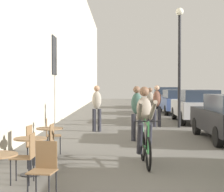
{
  "coord_description": "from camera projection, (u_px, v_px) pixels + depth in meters",
  "views": [
    {
      "loc": [
        -0.4,
        -3.1,
        1.74
      ],
      "look_at": [
        -0.62,
        12.21,
        1.29
      ],
      "focal_mm": 59.78,
      "sensor_mm": 36.0,
      "label": 1
    }
  ],
  "objects": [
    {
      "name": "cafe_table_far",
      "position": [
        50.0,
        136.0,
        8.88
      ],
      "size": [
        0.64,
        0.64,
        0.72
      ],
      "color": "black",
      "rests_on": "ground_plane"
    },
    {
      "name": "cafe_chair_mid_toward_wall",
      "position": [
        27.0,
        154.0,
        6.58
      ],
      "size": [
        0.39,
        0.39,
        0.89
      ],
      "color": "black",
      "rests_on": "ground_plane"
    },
    {
      "name": "parked_car_third",
      "position": [
        196.0,
        106.0,
        17.27
      ],
      "size": [
        1.89,
        4.34,
        1.53
      ],
      "color": "#B7B7BC",
      "rests_on": "ground_plane"
    },
    {
      "name": "pedestrian_furthest",
      "position": [
        150.0,
        103.0,
        17.44
      ],
      "size": [
        0.35,
        0.25,
        1.63
      ],
      "color": "#26262D",
      "rests_on": "ground_plane"
    },
    {
      "name": "street_lamp",
      "position": [
        179.0,
        52.0,
        15.23
      ],
      "size": [
        0.32,
        0.32,
        4.9
      ],
      "color": "black",
      "rests_on": "ground_plane"
    },
    {
      "name": "cafe_chair_mid_toward_street",
      "position": [
        34.0,
        143.0,
        7.85
      ],
      "size": [
        0.42,
        0.42,
        0.89
      ],
      "color": "black",
      "rests_on": "ground_plane"
    },
    {
      "name": "cafe_table_mid",
      "position": [
        30.0,
        148.0,
        7.2
      ],
      "size": [
        0.64,
        0.64,
        0.72
      ],
      "color": "black",
      "rests_on": "ground_plane"
    },
    {
      "name": "cafe_chair_near_toward_wall",
      "position": [
        44.0,
        167.0,
        5.59
      ],
      "size": [
        0.44,
        0.44,
        0.89
      ],
      "color": "black",
      "rests_on": "ground_plane"
    },
    {
      "name": "cyclist_on_bicycle",
      "position": [
        145.0,
        127.0,
        8.24
      ],
      "size": [
        0.52,
        1.76,
        1.74
      ],
      "color": "black",
      "rests_on": "ground_plane"
    },
    {
      "name": "parked_car_fifth",
      "position": [
        165.0,
        97.0,
        28.53
      ],
      "size": [
        1.9,
        4.48,
        1.59
      ],
      "color": "#595960",
      "rests_on": "ground_plane"
    },
    {
      "name": "pedestrian_near",
      "position": [
        137.0,
        110.0,
        11.56
      ],
      "size": [
        0.37,
        0.29,
        1.71
      ],
      "color": "#26262D",
      "rests_on": "ground_plane"
    },
    {
      "name": "cafe_chair_far_toward_wall",
      "position": [
        47.0,
        141.0,
        8.18
      ],
      "size": [
        0.4,
        0.4,
        0.89
      ],
      "color": "black",
      "rests_on": "ground_plane"
    },
    {
      "name": "parked_car_fourth",
      "position": [
        176.0,
        101.0,
        22.52
      ],
      "size": [
        1.79,
        4.14,
        1.46
      ],
      "color": "#384C84",
      "rests_on": "ground_plane"
    },
    {
      "name": "building_facade_left",
      "position": [
        51.0,
        20.0,
        17.05
      ],
      "size": [
        0.54,
        68.0,
        9.45
      ],
      "color": "#B7AD99",
      "rests_on": "ground_plane"
    },
    {
      "name": "cafe_chair_far_toward_street",
      "position": [
        51.0,
        133.0,
        9.45
      ],
      "size": [
        0.44,
        0.44,
        0.89
      ],
      "color": "black",
      "rests_on": "ground_plane"
    },
    {
      "name": "pedestrian_far",
      "position": [
        157.0,
        103.0,
        15.5
      ],
      "size": [
        0.36,
        0.28,
        1.74
      ],
      "color": "#26262D",
      "rests_on": "ground_plane"
    },
    {
      "name": "pedestrian_mid",
      "position": [
        97.0,
        106.0,
        13.95
      ],
      "size": [
        0.35,
        0.25,
        1.73
      ],
      "color": "#26262D",
      "rests_on": "ground_plane"
    }
  ]
}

